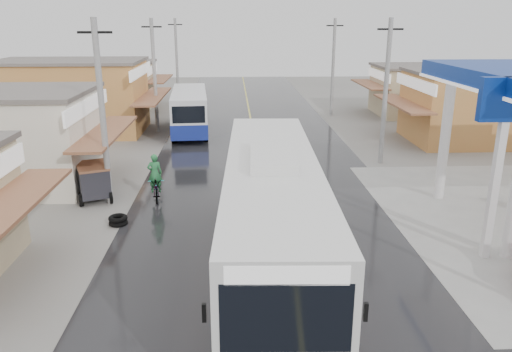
% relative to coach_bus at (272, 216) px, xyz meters
% --- Properties ---
extents(ground, '(120.00, 120.00, 0.00)m').
position_rel_coach_bus_xyz_m(ground, '(0.27, -2.19, -2.01)').
color(ground, slate).
rests_on(ground, ground).
extents(road, '(12.00, 90.00, 0.02)m').
position_rel_coach_bus_xyz_m(road, '(0.27, 12.81, -2.00)').
color(road, black).
rests_on(road, ground).
extents(centre_line, '(0.15, 90.00, 0.01)m').
position_rel_coach_bus_xyz_m(centre_line, '(0.27, 12.81, -1.98)').
color(centre_line, '#D8CC4C').
rests_on(centre_line, road).
extents(shopfronts_left, '(11.00, 44.00, 5.20)m').
position_rel_coach_bus_xyz_m(shopfronts_left, '(-12.73, 15.81, -2.01)').
color(shopfronts_left, tan).
rests_on(shopfronts_left, ground).
extents(utility_poles_left, '(1.60, 50.00, 8.00)m').
position_rel_coach_bus_xyz_m(utility_poles_left, '(-6.73, 13.81, -2.01)').
color(utility_poles_left, gray).
rests_on(utility_poles_left, ground).
extents(utility_poles_right, '(1.60, 36.00, 8.00)m').
position_rel_coach_bus_xyz_m(utility_poles_right, '(7.27, 12.81, -2.01)').
color(utility_poles_right, gray).
rests_on(utility_poles_right, ground).
extents(coach_bus, '(3.44, 13.44, 4.17)m').
position_rel_coach_bus_xyz_m(coach_bus, '(0.00, 0.00, 0.00)').
color(coach_bus, silver).
rests_on(coach_bus, road).
extents(second_bus, '(3.05, 9.13, 2.98)m').
position_rel_coach_bus_xyz_m(second_bus, '(-4.31, 21.51, -0.40)').
color(second_bus, silver).
rests_on(second_bus, road).
extents(cyclist, '(1.01, 2.12, 2.19)m').
position_rel_coach_bus_xyz_m(cyclist, '(-4.72, 7.25, -1.29)').
color(cyclist, black).
rests_on(cyclist, ground).
extents(tricycle_near, '(2.10, 2.35, 1.65)m').
position_rel_coach_bus_xyz_m(tricycle_near, '(-7.57, 7.36, -1.07)').
color(tricycle_near, '#26262D').
rests_on(tricycle_near, ground).
extents(tyre_stack, '(0.76, 0.76, 0.39)m').
position_rel_coach_bus_xyz_m(tyre_stack, '(-5.84, 4.31, -1.81)').
color(tyre_stack, black).
rests_on(tyre_stack, ground).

